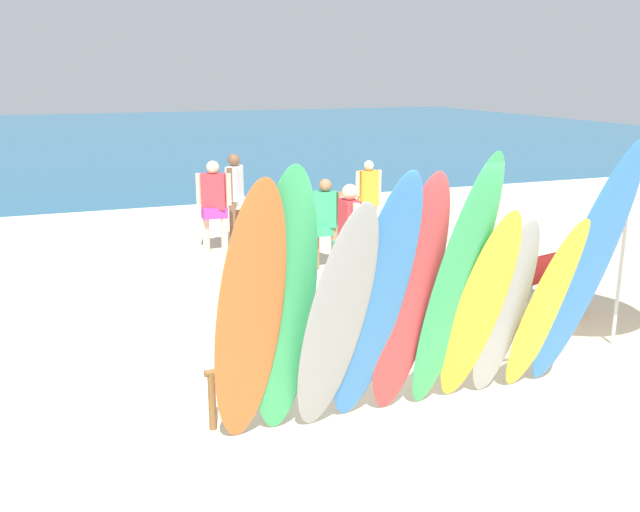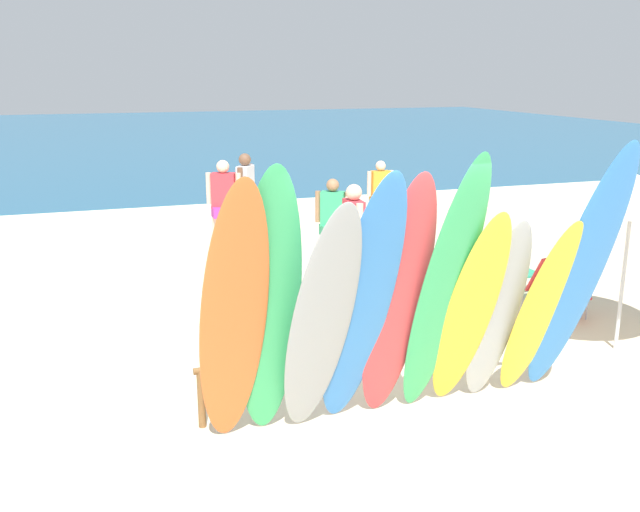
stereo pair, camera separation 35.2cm
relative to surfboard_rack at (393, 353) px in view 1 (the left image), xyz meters
name	(u,v)px [view 1 (the left image)]	position (x,y,z in m)	size (l,w,h in m)	color
ground	(169,188)	(0.00, 14.00, -0.49)	(60.00, 60.00, 0.00)	beige
ocean_water	(113,136)	(0.00, 31.26, -0.48)	(60.00, 40.00, 0.02)	#235B7F
surfboard_rack	(393,353)	(0.00, 0.00, 0.00)	(3.78, 0.07, 0.59)	brown
surfboard_orange_0	(249,322)	(-1.63, -0.65, 0.76)	(0.56, 0.07, 2.63)	orange
surfboard_green_1	(284,311)	(-1.33, -0.60, 0.80)	(0.53, 0.07, 2.68)	#38B266
surfboard_grey_2	(335,325)	(-0.91, -0.72, 0.66)	(0.56, 0.07, 2.46)	#999EA3
surfboard_blue_3	(375,307)	(-0.53, -0.68, 0.76)	(0.57, 0.06, 2.68)	#337AD1
surfboard_red_4	(409,302)	(-0.16, -0.60, 0.74)	(0.54, 0.07, 2.57)	#D13D42
surfboard_green_5	(454,291)	(0.25, -0.68, 0.82)	(0.49, 0.06, 2.76)	#38B266
surfboard_yellow_6	(478,311)	(0.57, -0.60, 0.56)	(0.52, 0.08, 2.24)	yellow
surfboard_grey_7	(505,310)	(0.93, -0.50, 0.49)	(0.48, 0.06, 2.03)	#999EA3
surfboard_yellow_8	(545,308)	(1.34, -0.59, 0.49)	(0.51, 0.07, 2.09)	yellow
surfboard_blue_9	(583,273)	(1.64, -0.72, 0.85)	(0.52, 0.08, 2.86)	#337AD1
beachgoer_strolling	(235,192)	(0.19, 7.08, 0.49)	(0.44, 0.56, 1.70)	brown
beachgoer_by_water	(349,233)	(0.87, 3.15, 0.47)	(0.43, 0.63, 1.67)	beige
beachgoer_near_rack	(368,191)	(2.89, 6.90, 0.36)	(0.56, 0.24, 1.47)	beige
beachgoer_midbeach	(325,218)	(1.09, 4.66, 0.39)	(0.51, 0.36, 1.52)	#9E704C
beachgoer_photographing	(214,200)	(-0.36, 6.40, 0.48)	(0.59, 0.36, 1.67)	beige
beach_chair_red	(508,259)	(3.33, 2.77, -0.05)	(0.50, 0.66, 0.83)	#B7B7BC
beach_chair_blue	(550,282)	(3.18, 1.59, -0.06)	(0.66, 0.81, 0.81)	#B7B7BC
beach_umbrella	(630,187)	(3.14, 0.34, 1.43)	(1.99, 1.99, 2.09)	silver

